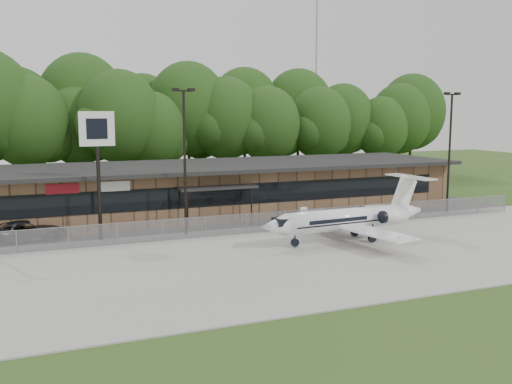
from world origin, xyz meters
name	(u,v)px	position (x,y,z in m)	size (l,w,h in m)	color
ground	(381,296)	(0.00, 0.00, 0.00)	(160.00, 160.00, 0.00)	#324F1C
apron	(304,256)	(0.00, 8.00, 0.04)	(64.00, 18.00, 0.08)	#9E9B93
parking_lot	(238,222)	(0.00, 19.50, 0.03)	(50.00, 9.00, 0.06)	#383835
terminal	(219,188)	(0.00, 23.94, 2.18)	(41.00, 11.65, 4.30)	brown
fence	(260,223)	(0.00, 15.00, 0.78)	(46.00, 0.04, 1.52)	gray
treeline	(168,122)	(0.00, 42.00, 7.50)	(72.00, 12.00, 15.00)	#163A12
radio_mast	(316,83)	(22.00, 48.00, 12.50)	(0.20, 0.20, 25.00)	gray
light_pole_mid	(185,150)	(-5.00, 16.50, 5.98)	(1.55, 0.30, 10.23)	black
light_pole_right	(450,143)	(18.00, 16.50, 5.98)	(1.55, 0.30, 10.23)	black
business_jet	(350,220)	(4.54, 10.26, 1.53)	(12.71, 11.32, 4.28)	white
suv	(26,231)	(-15.43, 18.54, 0.72)	(2.38, 5.17, 1.44)	#323235
pole_sign	(97,142)	(-10.81, 16.79, 6.63)	(2.27, 0.31, 8.67)	black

